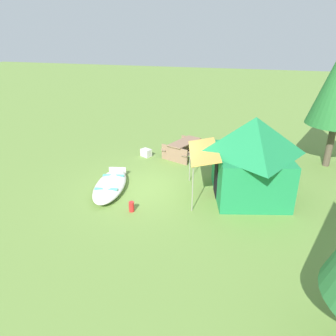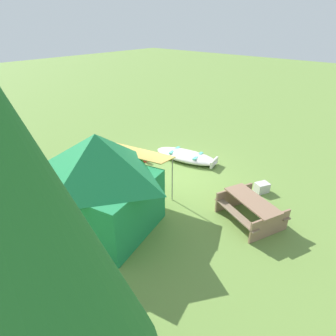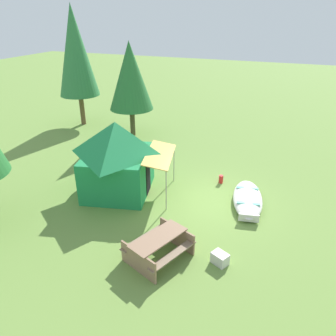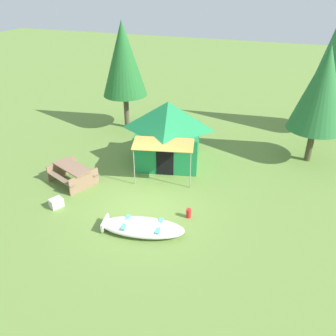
# 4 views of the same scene
# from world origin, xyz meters

# --- Properties ---
(ground_plane) EXTENTS (80.00, 80.00, 0.00)m
(ground_plane) POSITION_xyz_m (0.00, 0.00, 0.00)
(ground_plane) COLOR olive
(beached_rowboat) EXTENTS (3.08, 1.63, 0.38)m
(beached_rowboat) POSITION_xyz_m (0.45, -1.51, 0.20)
(beached_rowboat) COLOR silver
(beached_rowboat) RESTS_ON ground_plane
(canvas_cabin_tent) EXTENTS (3.53, 4.08, 2.98)m
(canvas_cabin_tent) POSITION_xyz_m (-0.47, 3.61, 1.55)
(canvas_cabin_tent) COLOR #1D8447
(canvas_cabin_tent) RESTS_ON ground_plane
(picnic_table) EXTENTS (2.24, 2.02, 0.77)m
(picnic_table) POSITION_xyz_m (-3.66, 0.50, 0.48)
(picnic_table) COLOR #906C53
(picnic_table) RESTS_ON ground_plane
(cooler_box) EXTENTS (0.52, 0.58, 0.36)m
(cooler_box) POSITION_xyz_m (-3.23, -1.29, 0.18)
(cooler_box) COLOR silver
(cooler_box) RESTS_ON ground_plane
(fuel_can) EXTENTS (0.25, 0.25, 0.35)m
(fuel_can) POSITION_xyz_m (1.72, -0.17, 0.18)
(fuel_can) COLOR red
(fuel_can) RESTS_ON ground_plane
(pine_tree_back_left) EXTENTS (2.46, 2.46, 7.20)m
(pine_tree_back_left) POSITION_xyz_m (6.43, 10.12, 4.54)
(pine_tree_back_left) COLOR brown
(pine_tree_back_left) RESTS_ON ground_plane
(pine_tree_far_center) EXTENTS (2.50, 2.50, 5.34)m
(pine_tree_far_center) POSITION_xyz_m (5.72, 6.12, 3.47)
(pine_tree_far_center) COLOR #474228
(pine_tree_far_center) RESTS_ON ground_plane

